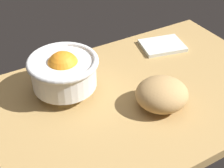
{
  "coord_description": "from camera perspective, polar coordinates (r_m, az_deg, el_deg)",
  "views": [
    {
      "loc": [
        41.28,
        55.69,
        56.04
      ],
      "look_at": [
        8.7,
        -1.16,
        5.0
      ],
      "focal_mm": 51.07,
      "sensor_mm": 36.0,
      "label": 1
    }
  ],
  "objects": [
    {
      "name": "ground_plane",
      "position": [
        0.9,
        5.18,
        -1.97
      ],
      "size": [
        81.67,
        54.08,
        3.0
      ],
      "primitive_type": "cube",
      "color": "#AC874E"
    },
    {
      "name": "fruit_bowl",
      "position": [
        0.85,
        -8.66,
        2.56
      ],
      "size": [
        18.83,
        18.83,
        12.6
      ],
      "color": "white",
      "rests_on": "ground"
    },
    {
      "name": "bread_loaf",
      "position": [
        0.82,
        8.92,
        -1.82
      ],
      "size": [
        17.31,
        16.74,
        7.98
      ],
      "primitive_type": "ellipsoid",
      "rotation": [
        0.0,
        0.0,
        5.9
      ],
      "color": "tan",
      "rests_on": "ground"
    },
    {
      "name": "napkin_folded",
      "position": [
        1.09,
        9.01,
        6.82
      ],
      "size": [
        15.9,
        13.32,
        1.23
      ],
      "primitive_type": "cube",
      "rotation": [
        0.0,
        0.0,
        -0.23
      ],
      "color": "silver",
      "rests_on": "ground"
    }
  ]
}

